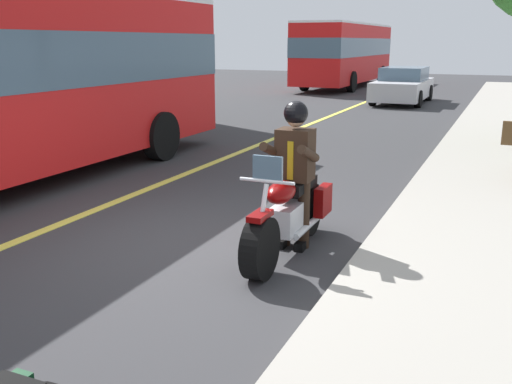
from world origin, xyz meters
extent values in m
plane|color=#333335|center=(0.00, 0.00, 0.00)|extent=(80.00, 80.00, 0.00)
cube|color=#E5DB4C|center=(0.00, -2.00, 0.01)|extent=(60.00, 0.16, 0.01)
cylinder|color=black|center=(0.64, 1.18, 0.33)|extent=(0.66, 0.21, 0.66)
cylinder|color=black|center=(-0.91, 1.16, 0.33)|extent=(0.66, 0.21, 0.66)
cube|color=silver|center=(-0.16, 1.17, 0.42)|extent=(0.56, 0.29, 0.32)
ellipsoid|color=#720505|center=(0.04, 1.17, 0.78)|extent=(0.56, 0.29, 0.24)
cube|color=black|center=(-0.51, 1.17, 0.74)|extent=(0.70, 0.29, 0.12)
cube|color=#720505|center=(-0.87, 1.38, 0.48)|extent=(0.40, 0.13, 0.36)
cube|color=#720505|center=(-0.86, 0.94, 0.48)|extent=(0.40, 0.13, 0.36)
cylinder|color=silver|center=(0.62, 1.18, 0.60)|extent=(0.35, 0.05, 0.76)
cylinder|color=silver|center=(0.46, 1.18, 1.00)|extent=(0.04, 0.60, 0.04)
cube|color=#720505|center=(0.64, 1.18, 0.68)|extent=(0.36, 0.17, 0.06)
cylinder|color=silver|center=(-0.47, 1.33, 0.26)|extent=(0.90, 0.09, 0.08)
cube|color=slate|center=(0.44, 1.18, 1.12)|extent=(0.04, 0.32, 0.28)
cylinder|color=black|center=(-0.42, 1.29, 0.42)|extent=(0.14, 0.14, 0.84)
cube|color=black|center=(-0.36, 1.29, 0.05)|extent=(0.26, 0.11, 0.10)
cylinder|color=black|center=(-0.41, 1.05, 0.42)|extent=(0.14, 0.14, 0.84)
cube|color=black|center=(-0.35, 1.05, 0.05)|extent=(0.26, 0.11, 0.10)
cube|color=black|center=(-0.41, 1.17, 1.12)|extent=(0.33, 0.40, 0.60)
cube|color=#B28C14|center=(-0.25, 1.17, 1.08)|extent=(0.02, 0.07, 0.44)
cylinder|color=black|center=(-0.24, 1.39, 1.18)|extent=(0.55, 0.11, 0.28)
cylinder|color=black|center=(-0.23, 0.95, 1.18)|extent=(0.55, 0.11, 0.28)
sphere|color=tan|center=(-0.41, 1.17, 1.55)|extent=(0.22, 0.22, 0.22)
sphere|color=black|center=(-0.41, 1.17, 1.60)|extent=(0.28, 0.28, 0.28)
cube|color=red|center=(-25.00, -4.94, 1.77)|extent=(11.00, 2.50, 2.85)
cube|color=slate|center=(-25.00, -4.94, 2.10)|extent=(11.04, 2.52, 0.90)
cube|color=slate|center=(-30.50, -4.94, 2.00)|extent=(0.06, 2.40, 1.90)
cube|color=white|center=(-25.00, -4.94, 3.25)|extent=(11.00, 2.50, 0.10)
cylinder|color=black|center=(-28.60, -6.14, 0.50)|extent=(1.00, 0.30, 1.00)
cylinder|color=black|center=(-28.60, -3.74, 0.50)|extent=(1.00, 0.30, 1.00)
cylinder|color=black|center=(-21.80, -6.14, 0.50)|extent=(1.00, 0.30, 1.00)
cylinder|color=black|center=(-21.80, -3.74, 0.50)|extent=(1.00, 0.30, 1.00)
cylinder|color=black|center=(-4.17, -3.13, 0.50)|extent=(1.00, 0.30, 1.00)
cylinder|color=black|center=(-4.17, -5.53, 0.50)|extent=(1.00, 0.30, 1.00)
cube|color=silver|center=(-17.70, -0.60, 0.55)|extent=(4.60, 1.80, 0.70)
cube|color=slate|center=(-17.90, -0.60, 1.10)|extent=(2.40, 1.60, 0.60)
cylinder|color=black|center=(-16.25, 0.25, 0.32)|extent=(0.64, 0.22, 0.64)
cylinder|color=black|center=(-16.25, -1.45, 0.32)|extent=(0.64, 0.22, 0.64)
cylinder|color=black|center=(-19.15, 0.25, 0.32)|extent=(0.64, 0.22, 0.64)
cylinder|color=black|center=(-19.15, -1.45, 0.32)|extent=(0.64, 0.22, 0.64)
cube|color=slate|center=(-10.12, -10.97, 2.00)|extent=(1.10, 0.06, 1.60)
camera|label=1|loc=(5.70, 3.38, 2.39)|focal=40.08mm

